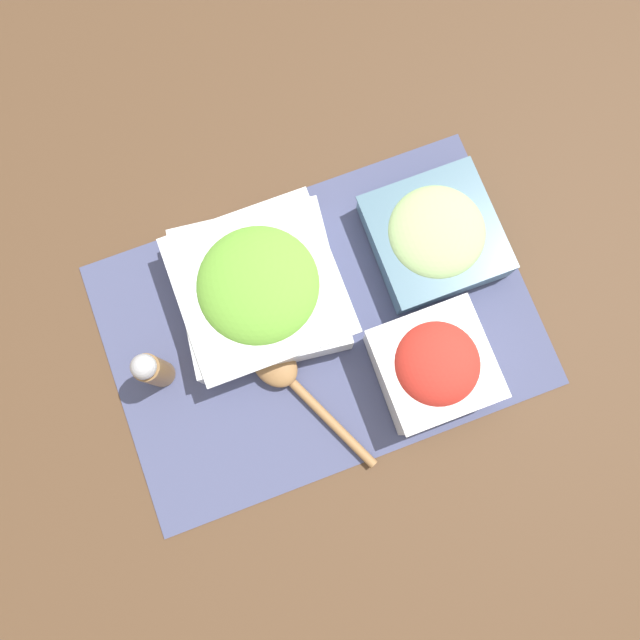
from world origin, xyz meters
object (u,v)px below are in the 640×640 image
at_px(lettuce_bowl, 259,288).
at_px(wooden_spoon, 285,376).
at_px(cucumber_bowl, 435,235).
at_px(pepper_shaker, 152,370).
at_px(tomato_bowl, 434,366).

height_order(lettuce_bowl, wooden_spoon, lettuce_bowl).
relative_size(cucumber_bowl, wooden_spoon, 0.79).
bearing_deg(cucumber_bowl, pepper_shaker, -173.76).
distance_m(lettuce_bowl, pepper_shaker, 0.16).
xyz_separation_m(lettuce_bowl, tomato_bowl, (0.17, -0.17, 0.01)).
height_order(wooden_spoon, pepper_shaker, pepper_shaker).
relative_size(tomato_bowl, pepper_shaker, 1.30).
bearing_deg(pepper_shaker, lettuce_bowl, 18.95).
height_order(cucumber_bowl, tomato_bowl, tomato_bowl).
height_order(cucumber_bowl, wooden_spoon, cucumber_bowl).
xyz_separation_m(cucumber_bowl, tomato_bowl, (-0.07, -0.16, 0.02)).
bearing_deg(wooden_spoon, tomato_bowl, -17.70).
relative_size(lettuce_bowl, pepper_shaker, 2.11).
bearing_deg(tomato_bowl, wooden_spoon, 162.30).
bearing_deg(wooden_spoon, pepper_shaker, 158.35).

